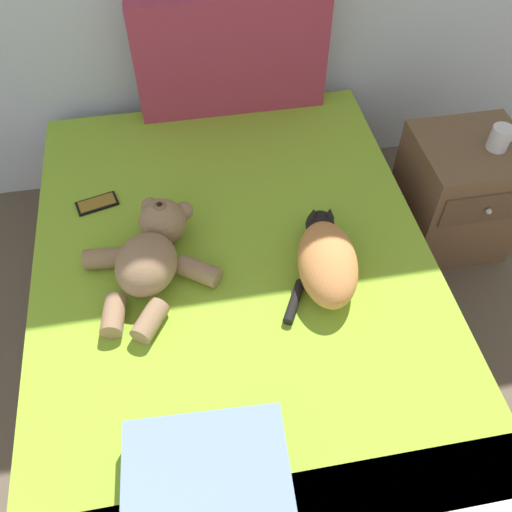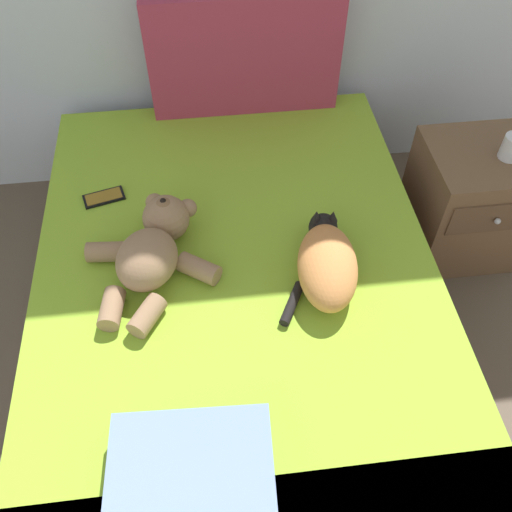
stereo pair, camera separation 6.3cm
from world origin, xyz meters
name	(u,v)px [view 2 (the right image)]	position (x,y,z in m)	size (l,w,h in m)	color
bed	(239,311)	(2.05, 3.03, 0.22)	(1.39, 1.97, 0.45)	brown
patterned_cushion	(244,54)	(2.17, 3.94, 0.70)	(0.78, 0.11, 0.50)	#A5334C
cat	(327,263)	(2.33, 2.98, 0.53)	(0.29, 0.42, 0.15)	#D18447
teddy_bear	(153,248)	(1.78, 3.10, 0.53)	(0.45, 0.53, 0.17)	#937051
cell_phone	(104,197)	(1.59, 3.43, 0.46)	(0.16, 0.11, 0.01)	black
throw_pillow	(192,471)	(1.88, 2.38, 0.51)	(0.40, 0.28, 0.11)	#728CB7
nightstand	(468,202)	(3.06, 3.44, 0.26)	(0.43, 0.44, 0.52)	brown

